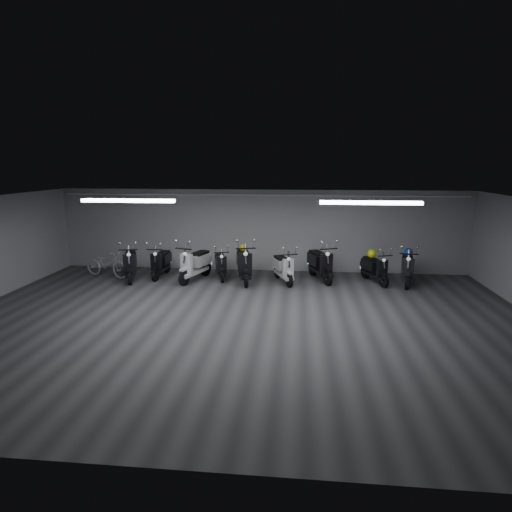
# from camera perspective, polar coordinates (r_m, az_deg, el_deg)

# --- Properties ---
(floor) EXTENTS (14.00, 10.00, 0.01)m
(floor) POSITION_cam_1_polar(r_m,az_deg,el_deg) (10.13, -1.99, -8.84)
(floor) COLOR #363739
(floor) RESTS_ON ground
(ceiling) EXTENTS (14.00, 10.00, 0.01)m
(ceiling) POSITION_cam_1_polar(r_m,az_deg,el_deg) (9.49, -2.11, 7.19)
(ceiling) COLOR slate
(ceiling) RESTS_ON ground
(back_wall) EXTENTS (14.00, 0.01, 2.80)m
(back_wall) POSITION_cam_1_polar(r_m,az_deg,el_deg) (14.60, 0.59, 3.43)
(back_wall) COLOR #9D9D9F
(back_wall) RESTS_ON ground
(front_wall) EXTENTS (14.00, 0.01, 2.80)m
(front_wall) POSITION_cam_1_polar(r_m,az_deg,el_deg) (5.07, -9.89, -14.22)
(front_wall) COLOR #9D9D9F
(front_wall) RESTS_ON ground
(fluor_strip_left) EXTENTS (2.40, 0.18, 0.08)m
(fluor_strip_left) POSITION_cam_1_polar(r_m,az_deg,el_deg) (11.25, -16.83, 7.14)
(fluor_strip_left) COLOR white
(fluor_strip_left) RESTS_ON ceiling
(fluor_strip_right) EXTENTS (2.40, 0.18, 0.08)m
(fluor_strip_right) POSITION_cam_1_polar(r_m,az_deg,el_deg) (10.55, 15.16, 6.93)
(fluor_strip_right) COLOR white
(fluor_strip_right) RESTS_ON ceiling
(conduit) EXTENTS (13.60, 0.05, 0.05)m
(conduit) POSITION_cam_1_polar(r_m,az_deg,el_deg) (14.38, 0.57, 8.19)
(conduit) COLOR white
(conduit) RESTS_ON back_wall
(scooter_0) EXTENTS (1.18, 1.93, 1.36)m
(scooter_0) POSITION_cam_1_polar(r_m,az_deg,el_deg) (14.07, -16.58, -0.40)
(scooter_0) COLOR black
(scooter_0) RESTS_ON floor
(scooter_1) EXTENTS (0.61, 1.72, 1.27)m
(scooter_1) POSITION_cam_1_polar(r_m,az_deg,el_deg) (14.20, -12.69, -0.26)
(scooter_1) COLOR black
(scooter_1) RESTS_ON floor
(scooter_2) EXTENTS (1.21, 2.00, 1.42)m
(scooter_2) POSITION_cam_1_polar(r_m,az_deg,el_deg) (13.55, -8.21, -0.37)
(scooter_2) COLOR white
(scooter_2) RESTS_ON floor
(scooter_3) EXTENTS (0.93, 1.68, 1.19)m
(scooter_3) POSITION_cam_1_polar(r_m,az_deg,el_deg) (13.77, -4.80, -0.57)
(scooter_3) COLOR black
(scooter_3) RESTS_ON floor
(scooter_5) EXTENTS (1.07, 2.09, 1.48)m
(scooter_5) POSITION_cam_1_polar(r_m,az_deg,el_deg) (13.27, -1.63, -0.36)
(scooter_5) COLOR black
(scooter_5) RESTS_ON floor
(scooter_6) EXTENTS (1.14, 1.76, 1.25)m
(scooter_6) POSITION_cam_1_polar(r_m,az_deg,el_deg) (13.21, 3.71, -0.97)
(scooter_6) COLOR silver
(scooter_6) RESTS_ON floor
(scooter_7) EXTENTS (1.24, 2.01, 1.42)m
(scooter_7) POSITION_cam_1_polar(r_m,az_deg,el_deg) (13.58, 8.65, -0.35)
(scooter_7) COLOR black
(scooter_7) RESTS_ON floor
(scooter_8) EXTENTS (1.10, 1.71, 1.21)m
(scooter_8) POSITION_cam_1_polar(r_m,az_deg,el_deg) (13.66, 15.72, -1.05)
(scooter_8) COLOR black
(scooter_8) RESTS_ON floor
(scooter_9) EXTENTS (0.97, 1.87, 1.33)m
(scooter_9) POSITION_cam_1_polar(r_m,az_deg,el_deg) (13.80, 19.72, -0.93)
(scooter_9) COLOR black
(scooter_9) RESTS_ON floor
(bicycle) EXTENTS (1.80, 1.12, 1.10)m
(bicycle) POSITION_cam_1_polar(r_m,az_deg,el_deg) (14.71, -19.49, -0.59)
(bicycle) COLOR silver
(bicycle) RESTS_ON floor
(helmet_0) EXTENTS (0.23, 0.23, 0.23)m
(helmet_0) POSITION_cam_1_polar(r_m,az_deg,el_deg) (13.48, -1.74, 1.11)
(helmet_0) COLOR #C3C10B
(helmet_0) RESTS_ON scooter_5
(helmet_1) EXTENTS (0.28, 0.28, 0.28)m
(helmet_1) POSITION_cam_1_polar(r_m,az_deg,el_deg) (13.98, 19.79, 0.48)
(helmet_1) COLOR #0E389D
(helmet_1) RESTS_ON scooter_9
(helmet_2) EXTENTS (0.28, 0.28, 0.28)m
(helmet_2) POSITION_cam_1_polar(r_m,az_deg,el_deg) (13.79, 15.31, 0.30)
(helmet_2) COLOR #E3F40E
(helmet_2) RESTS_ON scooter_8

